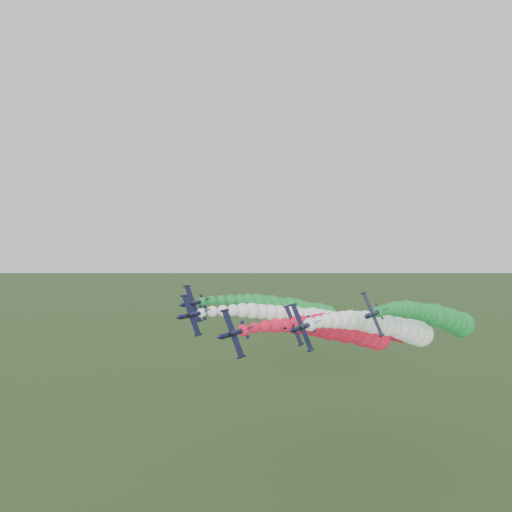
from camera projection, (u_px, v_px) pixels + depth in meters
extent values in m
cylinder|color=#111435|center=(234.00, 333.00, 86.87)|extent=(1.30, 8.03, 1.30)
cone|color=#111435|center=(219.00, 337.00, 82.77)|extent=(1.18, 1.61, 1.18)
cone|color=black|center=(247.00, 329.00, 90.65)|extent=(1.18, 0.80, 1.18)
ellipsoid|color=black|center=(230.00, 334.00, 85.16)|extent=(0.79, 1.68, 0.89)
cube|color=#111435|center=(233.00, 333.00, 86.78)|extent=(3.60, 1.70, 7.86)
cylinder|color=#111435|center=(225.00, 310.00, 87.55)|extent=(0.52, 2.32, 0.52)
cylinder|color=#111435|center=(242.00, 357.00, 86.00)|extent=(0.52, 2.32, 0.52)
cube|color=#111435|center=(249.00, 328.00, 89.32)|extent=(1.92, 1.34, 0.95)
cube|color=#111435|center=(245.00, 330.00, 89.74)|extent=(1.47, 0.98, 3.13)
sphere|color=red|center=(244.00, 330.00, 89.57)|extent=(2.25, 2.25, 2.25)
sphere|color=red|center=(255.00, 328.00, 92.94)|extent=(2.13, 2.13, 2.13)
sphere|color=red|center=(265.00, 326.00, 96.28)|extent=(2.50, 2.50, 2.50)
sphere|color=red|center=(275.00, 325.00, 99.60)|extent=(2.92, 2.92, 2.92)
sphere|color=red|center=(285.00, 325.00, 102.88)|extent=(3.06, 3.06, 3.06)
sphere|color=red|center=(295.00, 325.00, 106.13)|extent=(3.80, 3.80, 3.80)
sphere|color=red|center=(304.00, 325.00, 109.35)|extent=(4.29, 4.29, 4.29)
sphere|color=red|center=(313.00, 326.00, 112.54)|extent=(4.56, 4.56, 4.56)
sphere|color=red|center=(322.00, 327.00, 115.70)|extent=(5.25, 5.25, 5.25)
sphere|color=red|center=(330.00, 328.00, 118.83)|extent=(5.87, 5.87, 5.87)
sphere|color=red|center=(338.00, 329.00, 121.93)|extent=(5.74, 5.74, 5.74)
sphere|color=red|center=(346.00, 331.00, 124.99)|extent=(6.33, 6.33, 6.33)
sphere|color=red|center=(354.00, 332.00, 128.03)|extent=(5.54, 5.54, 5.54)
sphere|color=red|center=(362.00, 334.00, 131.03)|extent=(6.72, 6.72, 6.72)
sphere|color=red|center=(370.00, 336.00, 134.00)|extent=(6.71, 6.71, 6.71)
sphere|color=red|center=(378.00, 338.00, 136.94)|extent=(6.98, 6.98, 6.98)
cylinder|color=#111435|center=(192.00, 315.00, 101.82)|extent=(1.30, 8.03, 1.30)
cone|color=#111435|center=(178.00, 318.00, 97.72)|extent=(1.18, 1.61, 1.18)
cone|color=black|center=(205.00, 312.00, 105.60)|extent=(1.18, 0.80, 1.18)
ellipsoid|color=black|center=(188.00, 315.00, 100.11)|extent=(0.79, 1.68, 0.89)
cube|color=#111435|center=(191.00, 315.00, 101.73)|extent=(3.60, 1.70, 7.86)
cylinder|color=#111435|center=(185.00, 296.00, 102.50)|extent=(0.52, 2.32, 0.52)
cylinder|color=#111435|center=(198.00, 335.00, 100.95)|extent=(0.52, 2.32, 0.52)
cube|color=#111435|center=(206.00, 311.00, 104.27)|extent=(1.92, 1.34, 0.95)
cube|color=#111435|center=(203.00, 312.00, 104.69)|extent=(1.47, 0.98, 3.13)
sphere|color=white|center=(202.00, 313.00, 104.52)|extent=(1.93, 1.93, 1.93)
sphere|color=white|center=(212.00, 311.00, 107.89)|extent=(2.37, 2.37, 2.37)
sphere|color=white|center=(223.00, 310.00, 111.23)|extent=(2.48, 2.48, 2.48)
sphere|color=white|center=(233.00, 310.00, 114.55)|extent=(2.72, 2.72, 2.72)
sphere|color=white|center=(243.00, 310.00, 117.83)|extent=(3.42, 3.42, 3.42)
sphere|color=white|center=(252.00, 311.00, 121.08)|extent=(3.83, 3.83, 3.83)
sphere|color=white|center=(261.00, 311.00, 124.30)|extent=(3.77, 3.77, 3.77)
sphere|color=white|center=(270.00, 312.00, 127.49)|extent=(3.99, 3.99, 3.99)
sphere|color=white|center=(279.00, 313.00, 130.65)|extent=(4.25, 4.25, 4.25)
sphere|color=white|center=(287.00, 315.00, 133.78)|extent=(5.09, 5.09, 5.09)
sphere|color=white|center=(296.00, 316.00, 136.88)|extent=(5.17, 5.17, 5.17)
sphere|color=white|center=(304.00, 317.00, 139.94)|extent=(5.22, 5.22, 5.22)
sphere|color=white|center=(312.00, 319.00, 142.98)|extent=(6.69, 6.69, 6.69)
sphere|color=white|center=(320.00, 321.00, 145.98)|extent=(7.11, 7.11, 7.11)
sphere|color=white|center=(328.00, 323.00, 148.95)|extent=(7.56, 7.56, 7.56)
sphere|color=white|center=(335.00, 325.00, 151.89)|extent=(7.52, 7.52, 7.52)
cylinder|color=#111435|center=(303.00, 327.00, 88.35)|extent=(1.30, 8.03, 1.30)
cone|color=#111435|center=(291.00, 331.00, 84.26)|extent=(1.18, 1.61, 1.18)
cone|color=black|center=(313.00, 323.00, 92.13)|extent=(1.18, 0.80, 1.18)
ellipsoid|color=black|center=(301.00, 328.00, 86.64)|extent=(0.79, 1.68, 0.89)
cube|color=#111435|center=(302.00, 327.00, 88.26)|extent=(3.60, 1.70, 7.86)
cylinder|color=#111435|center=(293.00, 305.00, 89.03)|extent=(0.52, 2.32, 0.52)
cylinder|color=#111435|center=(311.00, 350.00, 87.48)|extent=(0.52, 2.32, 0.52)
cube|color=#111435|center=(316.00, 322.00, 90.80)|extent=(1.92, 1.34, 0.95)
cube|color=#111435|center=(311.00, 324.00, 91.22)|extent=(1.47, 0.98, 3.13)
sphere|color=white|center=(310.00, 324.00, 91.05)|extent=(2.49, 2.49, 2.49)
sphere|color=white|center=(319.00, 322.00, 94.42)|extent=(2.34, 2.34, 2.34)
sphere|color=white|center=(327.00, 321.00, 97.77)|extent=(2.88, 2.88, 2.88)
sphere|color=white|center=(335.00, 320.00, 101.08)|extent=(3.46, 3.46, 3.46)
sphere|color=white|center=(343.00, 320.00, 104.36)|extent=(3.76, 3.76, 3.76)
sphere|color=white|center=(350.00, 320.00, 107.61)|extent=(4.26, 4.26, 4.26)
sphere|color=white|center=(358.00, 320.00, 110.83)|extent=(4.25, 4.25, 4.25)
sphere|color=white|center=(365.00, 321.00, 114.02)|extent=(4.85, 4.85, 4.85)
sphere|color=white|center=(372.00, 322.00, 117.18)|extent=(5.40, 5.40, 5.40)
sphere|color=white|center=(379.00, 323.00, 120.31)|extent=(5.11, 5.11, 5.11)
sphere|color=white|center=(386.00, 325.00, 123.41)|extent=(5.49, 5.49, 5.49)
sphere|color=white|center=(393.00, 326.00, 126.47)|extent=(5.09, 5.09, 5.09)
sphere|color=white|center=(400.00, 328.00, 129.51)|extent=(6.06, 6.06, 6.06)
sphere|color=white|center=(407.00, 330.00, 132.51)|extent=(6.61, 6.61, 6.61)
sphere|color=white|center=(413.00, 332.00, 135.48)|extent=(7.11, 7.11, 7.11)
sphere|color=white|center=(420.00, 333.00, 138.42)|extent=(7.30, 7.30, 7.30)
cylinder|color=#111435|center=(194.00, 303.00, 113.88)|extent=(1.30, 8.03, 1.30)
cone|color=#111435|center=(181.00, 305.00, 109.79)|extent=(1.18, 1.61, 1.18)
cone|color=black|center=(205.00, 301.00, 117.67)|extent=(1.18, 0.80, 1.18)
ellipsoid|color=black|center=(190.00, 303.00, 112.17)|extent=(0.79, 1.68, 0.89)
cube|color=#111435|center=(193.00, 303.00, 113.79)|extent=(3.60, 1.70, 7.86)
cylinder|color=#111435|center=(187.00, 286.00, 114.57)|extent=(0.52, 2.32, 0.52)
cylinder|color=#111435|center=(199.00, 321.00, 113.01)|extent=(0.52, 2.32, 0.52)
cube|color=#111435|center=(206.00, 300.00, 116.34)|extent=(1.92, 1.34, 0.95)
cube|color=#111435|center=(203.00, 301.00, 116.75)|extent=(1.47, 0.98, 3.13)
sphere|color=#1A8936|center=(202.00, 302.00, 116.58)|extent=(2.05, 2.05, 2.05)
sphere|color=#1A8936|center=(212.00, 301.00, 119.96)|extent=(2.38, 2.38, 2.38)
sphere|color=#1A8936|center=(221.00, 300.00, 123.30)|extent=(2.50, 2.50, 2.50)
sphere|color=#1A8936|center=(230.00, 300.00, 126.61)|extent=(2.93, 2.93, 2.93)
sphere|color=#1A8936|center=(239.00, 300.00, 129.89)|extent=(3.14, 3.14, 3.14)
sphere|color=#1A8936|center=(248.00, 301.00, 133.14)|extent=(3.89, 3.89, 3.89)
sphere|color=#1A8936|center=(256.00, 302.00, 136.37)|extent=(4.45, 4.45, 4.45)
sphere|color=#1A8936|center=(265.00, 303.00, 139.56)|extent=(4.44, 4.44, 4.44)
sphere|color=#1A8936|center=(273.00, 304.00, 142.72)|extent=(4.97, 4.97, 4.97)
sphere|color=#1A8936|center=(281.00, 305.00, 145.84)|extent=(4.62, 4.62, 4.62)
sphere|color=#1A8936|center=(289.00, 307.00, 148.94)|extent=(5.75, 5.75, 5.75)
sphere|color=#1A8936|center=(296.00, 309.00, 152.01)|extent=(6.02, 6.02, 6.02)
sphere|color=#1A8936|center=(304.00, 310.00, 155.04)|extent=(5.67, 5.67, 5.67)
sphere|color=#1A8936|center=(311.00, 312.00, 158.04)|extent=(6.05, 6.05, 6.05)
sphere|color=#1A8936|center=(319.00, 314.00, 161.02)|extent=(7.18, 7.18, 7.18)
sphere|color=#1A8936|center=(326.00, 316.00, 163.96)|extent=(7.35, 7.35, 7.35)
cylinder|color=#111435|center=(374.00, 314.00, 93.97)|extent=(1.30, 8.03, 1.30)
cone|color=#111435|center=(366.00, 317.00, 89.88)|extent=(1.18, 1.61, 1.18)
cone|color=black|center=(380.00, 311.00, 97.76)|extent=(1.18, 0.80, 1.18)
ellipsoid|color=black|center=(373.00, 314.00, 92.26)|extent=(0.79, 1.68, 0.89)
cube|color=#111435|center=(373.00, 314.00, 93.88)|extent=(3.60, 1.70, 7.86)
cylinder|color=#111435|center=(364.00, 293.00, 94.66)|extent=(0.52, 2.32, 0.52)
cylinder|color=#111435|center=(382.00, 336.00, 93.10)|extent=(0.52, 2.32, 0.52)
cube|color=#111435|center=(384.00, 310.00, 96.43)|extent=(1.92, 1.34, 0.95)
cube|color=#111435|center=(379.00, 311.00, 96.84)|extent=(1.47, 0.98, 3.13)
sphere|color=#1A8936|center=(378.00, 312.00, 96.67)|extent=(2.21, 2.21, 2.21)
sphere|color=#1A8936|center=(384.00, 310.00, 100.05)|extent=(2.18, 2.18, 2.18)
sphere|color=#1A8936|center=(390.00, 309.00, 103.39)|extent=(2.54, 2.54, 2.54)
sphere|color=#1A8936|center=(396.00, 309.00, 106.70)|extent=(3.42, 3.42, 3.42)
sphere|color=#1A8936|center=(401.00, 309.00, 109.98)|extent=(3.57, 3.57, 3.57)
sphere|color=#1A8936|center=(407.00, 309.00, 113.23)|extent=(4.24, 4.24, 4.24)
sphere|color=#1A8936|center=(412.00, 310.00, 116.46)|extent=(4.15, 4.15, 4.15)
sphere|color=#1A8936|center=(418.00, 311.00, 119.65)|extent=(4.29, 4.29, 4.29)
sphere|color=#1A8936|center=(423.00, 312.00, 122.80)|extent=(4.54, 4.54, 4.54)
sphere|color=#1A8936|center=(429.00, 314.00, 125.93)|extent=(4.69, 4.69, 4.69)
sphere|color=#1A8936|center=(434.00, 315.00, 129.03)|extent=(6.08, 6.08, 6.08)
sphere|color=#1A8936|center=(440.00, 317.00, 132.10)|extent=(5.54, 5.54, 5.54)
sphere|color=#1A8936|center=(445.00, 319.00, 135.13)|extent=(6.17, 6.17, 6.17)
sphere|color=#1A8936|center=(451.00, 321.00, 138.13)|extent=(6.66, 6.66, 6.66)
sphere|color=#1A8936|center=(456.00, 323.00, 141.11)|extent=(6.51, 6.51, 6.51)
sphere|color=#1A8936|center=(461.00, 325.00, 144.05)|extent=(7.31, 7.31, 7.31)
cylinder|color=#111435|center=(295.00, 325.00, 105.40)|extent=(1.30, 8.03, 1.30)
cone|color=#111435|center=(285.00, 328.00, 101.31)|extent=(1.18, 1.61, 1.18)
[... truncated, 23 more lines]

